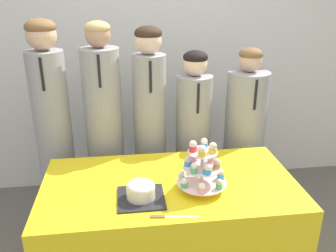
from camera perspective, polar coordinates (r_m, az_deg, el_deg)
wall_back at (r=3.29m, az=-3.09°, el=12.72°), size 9.00×0.06×2.70m
table at (r=2.36m, az=0.27°, el=-17.04°), size 1.51×0.80×0.77m
round_cake at (r=1.97m, az=-4.39°, el=-10.32°), size 0.26×0.26×0.11m
cake_knife at (r=1.86m, az=-0.28°, el=-14.36°), size 0.25×0.05×0.01m
cupcake_stand at (r=2.02m, az=5.54°, el=-6.57°), size 0.28×0.28×0.30m
student_0 at (r=2.73m, az=-17.74°, el=-1.78°), size 0.26×0.26×1.67m
student_1 at (r=2.70m, az=-10.03°, el=-2.10°), size 0.27×0.28×1.65m
student_2 at (r=2.70m, az=-2.86°, el=-1.62°), size 0.24×0.25×1.61m
student_3 at (r=2.79m, az=4.01°, el=-3.30°), size 0.27×0.27×1.44m
student_4 at (r=2.89m, az=11.97°, el=-3.00°), size 0.31×0.32×1.45m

